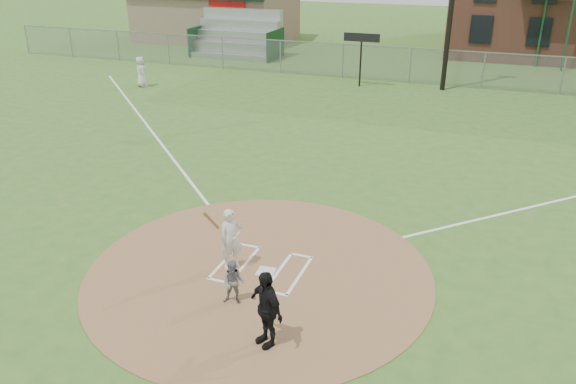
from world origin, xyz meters
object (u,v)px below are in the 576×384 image
(catcher, at_px, (233,282))
(umpire, at_px, (266,308))
(batter_at_plate, at_px, (231,239))
(home_plate, at_px, (266,272))
(ondeck_player, at_px, (141,72))

(catcher, height_order, umpire, umpire)
(catcher, height_order, batter_at_plate, batter_at_plate)
(home_plate, relative_size, umpire, 0.26)
(catcher, xyz_separation_m, batter_at_plate, (-0.69, 1.33, 0.26))
(batter_at_plate, bearing_deg, home_plate, 5.08)
(home_plate, xyz_separation_m, batter_at_plate, (-0.87, -0.08, 0.77))
(umpire, xyz_separation_m, batter_at_plate, (-1.90, 2.36, -0.04))
(umpire, bearing_deg, batter_at_plate, 161.44)
(ondeck_player, xyz_separation_m, batter_at_plate, (13.29, -15.88, -0.03))
(ondeck_player, height_order, batter_at_plate, batter_at_plate)
(batter_at_plate, bearing_deg, catcher, -62.49)
(umpire, distance_m, batter_at_plate, 3.03)
(umpire, bearing_deg, catcher, 172.11)
(umpire, distance_m, ondeck_player, 23.74)
(catcher, bearing_deg, ondeck_player, 116.44)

